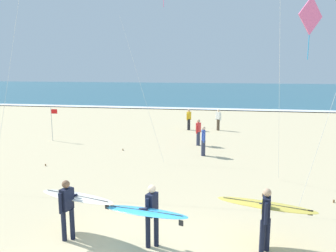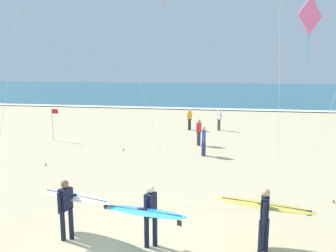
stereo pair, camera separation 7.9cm
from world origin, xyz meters
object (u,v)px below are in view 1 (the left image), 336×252
object	(u,v)px
bystander_red_top	(198,132)
lifeguard_flag	(52,121)
bystander_blue_top	(203,141)
surfer_third	(72,201)
surfer_trailing	(148,212)
surfer_lead	(266,210)
bystander_yellow_top	(189,119)
bystander_white_top	(218,120)
kite_diamond_rose_mid	(311,24)

from	to	relation	value
bystander_red_top	lifeguard_flag	distance (m)	9.28
bystander_red_top	bystander_blue_top	world-z (taller)	same
surfer_third	surfer_trailing	bearing A→B (deg)	-7.58
surfer_lead	bystander_yellow_top	xyz separation A→B (m)	(-3.80, 16.23, -0.24)
bystander_white_top	lifeguard_flag	distance (m)	11.67
bystander_yellow_top	lifeguard_flag	bearing A→B (deg)	-147.63
lifeguard_flag	bystander_blue_top	bearing A→B (deg)	-11.90
bystander_white_top	kite_diamond_rose_mid	bearing A→B (deg)	-78.56
bystander_yellow_top	lifeguard_flag	world-z (taller)	lifeguard_flag
surfer_lead	bystander_red_top	bearing A→B (deg)	103.30
bystander_yellow_top	bystander_red_top	bearing A→B (deg)	-77.13
kite_diamond_rose_mid	bystander_yellow_top	bearing A→B (deg)	109.84
surfer_lead	bystander_white_top	distance (m)	16.56
bystander_red_top	bystander_yellow_top	world-z (taller)	same
surfer_trailing	bystander_yellow_top	xyz separation A→B (m)	(-0.84, 16.83, -0.23)
surfer_lead	kite_diamond_rose_mid	distance (m)	5.46
kite_diamond_rose_mid	bystander_white_top	distance (m)	15.44
bystander_white_top	bystander_yellow_top	xyz separation A→B (m)	(-2.17, -0.25, 0.00)
surfer_lead	bystander_white_top	size ratio (longest dim) A/B	1.64
surfer_third	surfer_lead	bearing A→B (deg)	3.33
bystander_red_top	lifeguard_flag	bearing A→B (deg)	-178.20
bystander_blue_top	bystander_white_top	bearing A→B (deg)	85.45
surfer_trailing	surfer_third	xyz separation A→B (m)	(-2.22, 0.30, 0.01)
kite_diamond_rose_mid	lifeguard_flag	size ratio (longest dim) A/B	3.17
bystander_white_top	lifeguard_flag	bearing A→B (deg)	-152.30
lifeguard_flag	surfer_lead	bearing A→B (deg)	-42.78
bystander_blue_top	lifeguard_flag	xyz separation A→B (m)	(-9.73, 2.05, 0.45)
kite_diamond_rose_mid	bystander_red_top	world-z (taller)	kite_diamond_rose_mid
kite_diamond_rose_mid	bystander_blue_top	xyz separation A→B (m)	(-3.49, 6.82, -5.08)
surfer_lead	surfer_trailing	size ratio (longest dim) A/B	1.07
surfer_third	lifeguard_flag	world-z (taller)	lifeguard_flag
surfer_lead	bystander_yellow_top	size ratio (longest dim) A/B	1.64
kite_diamond_rose_mid	lifeguard_flag	xyz separation A→B (m)	(-13.22, 8.87, -4.63)
surfer_lead	lifeguard_flag	size ratio (longest dim) A/B	1.24
surfer_trailing	bystander_white_top	bearing A→B (deg)	85.52
surfer_lead	bystander_red_top	world-z (taller)	surfer_lead
surfer_trailing	surfer_third	size ratio (longest dim) A/B	0.94
bystander_blue_top	bystander_yellow_top	distance (m)	7.39
surfer_trailing	surfer_third	bearing A→B (deg)	172.42
bystander_yellow_top	surfer_lead	bearing A→B (deg)	-76.83
surfer_trailing	surfer_third	distance (m)	2.24
surfer_third	bystander_red_top	bearing A→B (deg)	77.89
surfer_trailing	lifeguard_flag	bearing A→B (deg)	127.64
surfer_third	bystander_yellow_top	size ratio (longest dim) A/B	1.63
bystander_white_top	lifeguard_flag	world-z (taller)	lifeguard_flag
surfer_trailing	bystander_white_top	world-z (taller)	surfer_trailing
bystander_red_top	bystander_white_top	xyz separation A→B (m)	(1.06, 5.13, 0.00)
surfer_lead	bystander_red_top	xyz separation A→B (m)	(-2.68, 11.35, -0.24)
surfer_third	bystander_blue_top	size ratio (longest dim) A/B	1.63
surfer_lead	surfer_trailing	distance (m)	3.02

